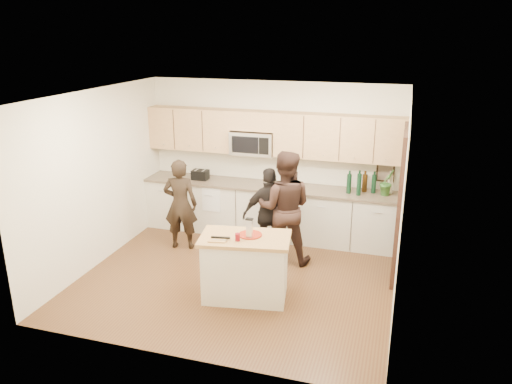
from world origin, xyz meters
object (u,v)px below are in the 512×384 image
(woman_right, at_px, (270,214))
(toaster, at_px, (200,175))
(woman_center, at_px, (284,208))
(woman_left, at_px, (180,204))
(island, at_px, (245,267))

(woman_right, bearing_deg, toaster, -56.07)
(woman_center, distance_m, woman_right, 0.29)
(woman_center, bearing_deg, woman_right, -20.05)
(woman_right, bearing_deg, woman_left, -25.36)
(toaster, distance_m, woman_right, 1.80)
(toaster, distance_m, woman_left, 0.94)
(toaster, distance_m, woman_center, 2.02)
(island, distance_m, woman_left, 2.02)
(toaster, bearing_deg, woman_center, -27.16)
(woman_left, height_order, woman_center, woman_center)
(toaster, xyz_separation_m, woman_center, (1.79, -0.92, -0.13))
(woman_center, bearing_deg, island, 70.95)
(toaster, xyz_separation_m, woman_right, (1.55, -0.87, -0.28))
(island, relative_size, woman_right, 0.87)
(island, distance_m, toaster, 2.73)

